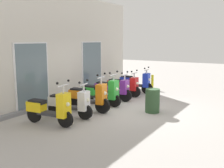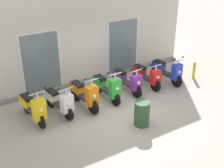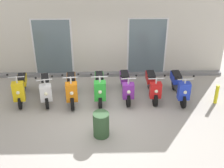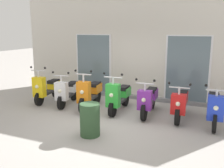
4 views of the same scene
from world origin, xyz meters
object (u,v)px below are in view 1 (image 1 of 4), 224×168
(scooter_yellow, at_px, (50,108))
(scooter_purple, at_px, (113,89))
(scooter_orange, at_px, (89,97))
(scooter_green, at_px, (102,93))
(scooter_white, at_px, (70,103))
(scooter_blue, at_px, (136,82))
(scooter_red, at_px, (123,86))
(trash_bin, at_px, (152,101))
(curb_bollard, at_px, (152,82))

(scooter_yellow, height_order, scooter_purple, scooter_yellow)
(scooter_orange, height_order, scooter_green, scooter_orange)
(scooter_white, distance_m, scooter_orange, 0.89)
(scooter_blue, bearing_deg, scooter_green, 178.73)
(scooter_purple, bearing_deg, scooter_yellow, -178.39)
(scooter_green, bearing_deg, scooter_red, 3.06)
(scooter_red, bearing_deg, scooter_white, -178.00)
(scooter_yellow, relative_size, scooter_purple, 0.95)
(scooter_red, xyz_separation_m, trash_bin, (-1.77, -2.06, -0.05))
(scooter_purple, bearing_deg, scooter_white, -177.54)
(scooter_blue, bearing_deg, trash_bin, -144.50)
(scooter_orange, relative_size, scooter_blue, 0.98)
(scooter_yellow, distance_m, curb_bollard, 6.62)
(scooter_white, height_order, scooter_orange, scooter_orange)
(scooter_yellow, distance_m, scooter_purple, 3.59)
(scooter_yellow, distance_m, scooter_blue, 5.40)
(scooter_orange, distance_m, scooter_purple, 1.86)
(scooter_orange, bearing_deg, scooter_blue, 0.73)
(scooter_white, bearing_deg, scooter_orange, -4.98)
(scooter_orange, xyz_separation_m, trash_bin, (1.00, -1.85, -0.10))
(scooter_green, height_order, scooter_blue, scooter_green)
(scooter_white, height_order, trash_bin, scooter_white)
(scooter_red, bearing_deg, scooter_yellow, -178.59)
(scooter_yellow, height_order, trash_bin, scooter_yellow)
(scooter_blue, bearing_deg, scooter_yellow, 179.50)
(scooter_green, height_order, trash_bin, scooter_green)
(scooter_red, height_order, scooter_blue, scooter_blue)
(scooter_green, height_order, scooter_purple, scooter_green)
(scooter_blue, height_order, trash_bin, scooter_blue)
(scooter_yellow, height_order, scooter_green, scooter_yellow)
(scooter_blue, xyz_separation_m, trash_bin, (-2.66, -1.90, -0.11))
(scooter_white, relative_size, scooter_green, 0.94)
(scooter_purple, height_order, scooter_red, scooter_purple)
(scooter_red, bearing_deg, trash_bin, -130.69)
(scooter_white, height_order, scooter_purple, scooter_white)
(trash_bin, bearing_deg, scooter_purple, 67.41)
(scooter_purple, relative_size, scooter_red, 1.05)
(scooter_orange, xyz_separation_m, scooter_purple, (1.85, 0.19, -0.04))
(scooter_yellow, xyz_separation_m, trash_bin, (2.74, -1.95, -0.10))
(scooter_yellow, relative_size, scooter_orange, 0.98)
(scooter_white, relative_size, curb_bollard, 2.16)
(scooter_yellow, bearing_deg, curb_bollard, -2.94)
(scooter_orange, relative_size, curb_bollard, 2.27)
(curb_bollard, distance_m, trash_bin, 4.19)
(scooter_orange, bearing_deg, scooter_green, 6.49)
(scooter_orange, distance_m, scooter_green, 0.95)
(scooter_yellow, distance_m, scooter_orange, 1.74)
(scooter_yellow, distance_m, scooter_red, 4.51)
(scooter_orange, xyz_separation_m, scooter_green, (0.94, 0.11, -0.02))
(scooter_green, bearing_deg, scooter_orange, -173.51)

